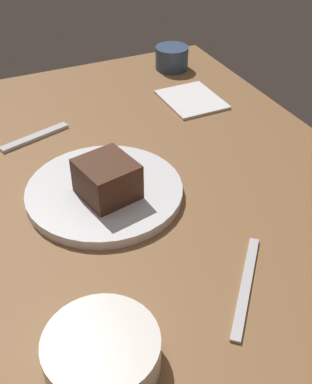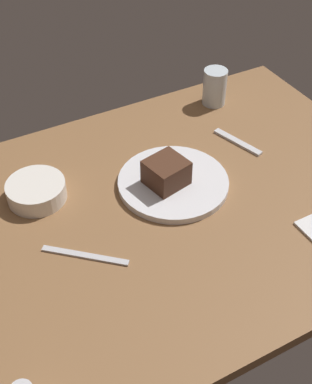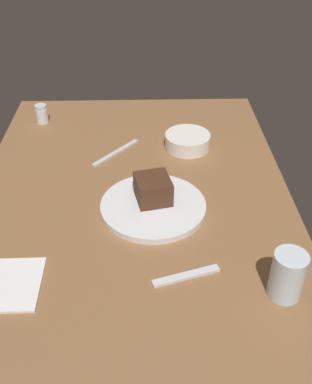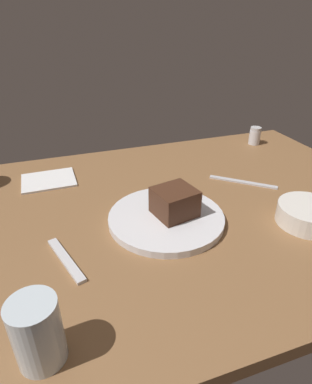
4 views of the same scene
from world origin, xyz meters
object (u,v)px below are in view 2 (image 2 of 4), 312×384
(dessert_plate, at_px, (173,183))
(butter_knife, at_px, (85,256))
(side_bowl, at_px, (36,191))
(water_glass, at_px, (215,87))
(dessert_spoon, at_px, (238,142))
(chocolate_cake_slice, at_px, (166,172))

(dessert_plate, xyz_separation_m, butter_knife, (0.27, 0.11, -0.01))
(dessert_plate, xyz_separation_m, side_bowl, (0.30, -0.11, 0.01))
(water_glass, bearing_deg, dessert_spoon, 75.70)
(dessert_spoon, bearing_deg, side_bowl, -112.09)
(dessert_plate, height_order, chocolate_cake_slice, chocolate_cake_slice)
(water_glass, xyz_separation_m, butter_knife, (0.56, 0.37, -0.05))
(dessert_spoon, bearing_deg, water_glass, 148.66)
(water_glass, distance_m, butter_knife, 0.67)
(side_bowl, xyz_separation_m, butter_knife, (-0.03, 0.22, -0.02))
(dessert_spoon, xyz_separation_m, butter_knife, (0.51, 0.17, -0.00))
(dessert_plate, distance_m, side_bowl, 0.32)
(dessert_plate, bearing_deg, side_bowl, -20.29)
(chocolate_cake_slice, height_order, dessert_spoon, chocolate_cake_slice)
(butter_knife, bearing_deg, dessert_spoon, 59.68)
(dessert_plate, bearing_deg, dessert_spoon, -164.57)
(butter_knife, bearing_deg, dessert_plate, 62.37)
(dessert_plate, relative_size, dessert_spoon, 1.79)
(dessert_plate, bearing_deg, water_glass, -137.57)
(chocolate_cake_slice, relative_size, butter_knife, 0.47)
(dessert_spoon, bearing_deg, butter_knife, -88.35)
(dessert_plate, relative_size, chocolate_cake_slice, 3.02)
(dessert_spoon, distance_m, butter_knife, 0.54)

